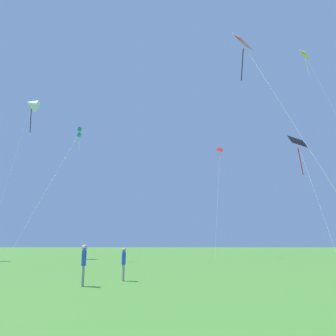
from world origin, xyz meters
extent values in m
cube|color=pink|center=(5.84, 23.46, 18.96)|extent=(1.92, 2.23, 1.49)
cylinder|color=#3F382D|center=(5.84, 23.46, 18.96)|extent=(1.47, 0.90, 0.59)
cylinder|color=black|center=(5.65, 23.32, 16.70)|extent=(0.50, 0.41, 3.21)
cylinder|color=silver|center=(7.37, 17.84, 9.41)|extent=(3.09, 11.25, 18.81)
cube|color=teal|center=(-10.55, 31.07, 13.74)|extent=(0.43, 0.43, 0.48)
cube|color=teal|center=(-10.55, 31.07, 13.10)|extent=(0.43, 0.43, 0.48)
cylinder|color=#3F382D|center=(-10.55, 31.07, 13.42)|extent=(0.03, 0.03, 0.92)
cylinder|color=silver|center=(-10.44, 30.93, 12.16)|extent=(0.29, 0.36, 1.70)
cylinder|color=silver|center=(-10.99, 25.25, 6.66)|extent=(0.89, 11.65, 13.33)
cube|color=black|center=(12.62, 30.95, 12.12)|extent=(1.79, 1.64, 1.60)
cylinder|color=#3F382D|center=(12.62, 30.95, 12.12)|extent=(1.87, 0.08, 0.68)
cylinder|color=red|center=(12.81, 31.08, 9.98)|extent=(0.51, 0.40, 2.84)
cylinder|color=silver|center=(12.17, 26.75, 5.98)|extent=(0.92, 8.41, 11.97)
cube|color=red|center=(5.68, 39.79, 13.88)|extent=(1.10, 0.63, 0.86)
cylinder|color=#3F382D|center=(5.68, 39.79, 13.88)|extent=(0.68, 0.46, 0.48)
cylinder|color=red|center=(5.52, 39.74, 12.96)|extent=(0.38, 0.14, 1.16)
cylinder|color=silver|center=(4.73, 36.10, 6.90)|extent=(1.93, 7.40, 13.81)
cube|color=yellow|center=(18.78, 41.24, 28.67)|extent=(1.45, 1.89, 1.40)
cylinder|color=#3F382D|center=(18.78, 41.24, 28.67)|extent=(1.23, 0.66, 0.70)
cylinder|color=silver|center=(18.98, 41.31, 26.79)|extent=(0.50, 0.25, 2.64)
cone|color=white|center=(-18.92, 37.02, 19.43)|extent=(2.24, 2.11, 2.04)
cylinder|color=black|center=(-18.85, 37.02, 17.14)|extent=(0.23, 0.11, 3.21)
cylinder|color=silver|center=(-17.81, 31.60, 9.64)|extent=(2.23, 10.84, 19.28)
cylinder|color=gray|center=(-3.70, 10.89, 0.39)|extent=(0.10, 0.10, 0.78)
cylinder|color=gray|center=(-3.75, 11.05, 0.39)|extent=(0.10, 0.10, 0.78)
cube|color=blue|center=(-3.72, 10.97, 1.07)|extent=(0.23, 0.24, 0.58)
cylinder|color=blue|center=(-3.69, 10.86, 1.21)|extent=(0.15, 0.27, 0.54)
cylinder|color=blue|center=(-3.76, 11.09, 1.21)|extent=(0.15, 0.27, 0.54)
sphere|color=tan|center=(-3.72, 10.97, 1.47)|extent=(0.21, 0.21, 0.21)
cylinder|color=gray|center=(-2.44, 12.88, 0.35)|extent=(0.09, 0.09, 0.71)
cylinder|color=gray|center=(-2.49, 13.02, 0.35)|extent=(0.09, 0.09, 0.71)
cube|color=blue|center=(-2.47, 12.95, 0.98)|extent=(0.21, 0.22, 0.53)
cylinder|color=blue|center=(-2.43, 12.85, 1.11)|extent=(0.14, 0.25, 0.50)
cylinder|color=blue|center=(-2.50, 13.06, 1.11)|extent=(0.14, 0.25, 0.50)
sphere|color=tan|center=(-2.47, 12.95, 1.34)|extent=(0.20, 0.20, 0.20)
camera|label=1|loc=(-0.04, -2.34, 1.58)|focal=35.18mm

